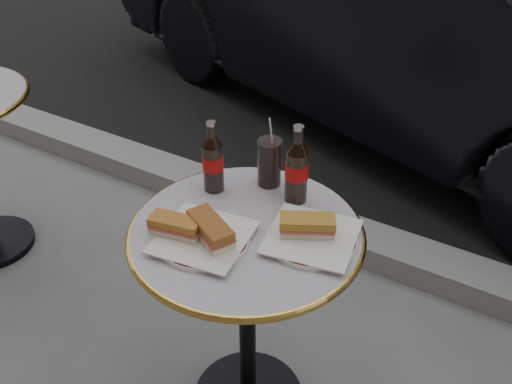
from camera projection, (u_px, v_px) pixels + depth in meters
The scene contains 11 objects.
curb at pixel (354, 240), 2.51m from camera, with size 40.00×0.20×0.12m, color gray.
bistro_table at pixel (247, 325), 1.69m from camera, with size 0.62×0.62×0.73m, color #BAB2C4, non-canonical shape.
plate_left at pixel (203, 239), 1.44m from camera, with size 0.23×0.23×0.01m, color white.
plate_right at pixel (312, 239), 1.44m from camera, with size 0.23×0.23×0.01m, color white.
sandwich_left_a at pixel (176, 227), 1.43m from camera, with size 0.13×0.06×0.05m, color #B66D2E.
sandwich_left_b at pixel (211, 230), 1.41m from camera, with size 0.15×0.07×0.05m, color #935325.
sandwich_right at pixel (307, 227), 1.43m from camera, with size 0.14×0.06×0.05m, color #B6812E.
cola_bottle_left at pixel (213, 156), 1.57m from camera, with size 0.06×0.06×0.22m, color black, non-canonical shape.
cola_bottle_right at pixel (297, 164), 1.52m from camera, with size 0.07×0.07×0.23m, color black, non-canonical shape.
cola_glass at pixel (269, 162), 1.61m from camera, with size 0.07×0.07×0.14m, color black.
parked_car at pixel (423, 4), 3.16m from camera, with size 4.30×1.49×1.41m, color black.
Camera 1 is at (0.61, -0.98, 1.66)m, focal length 40.00 mm.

